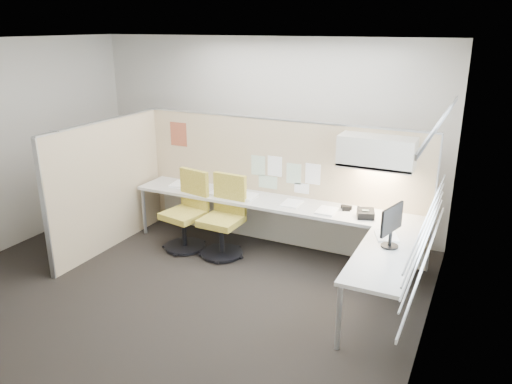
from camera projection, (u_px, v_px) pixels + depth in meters
The scene contains 27 objects.
floor at pixel (184, 283), 6.02m from camera, with size 5.50×4.50×0.01m, color black.
ceiling at pixel (171, 40), 5.12m from camera, with size 5.50×4.50×0.01m, color white.
wall_back at pixel (263, 133), 7.49m from camera, with size 5.50×0.02×2.80m, color beige.
wall_front at pixel (4, 249), 3.65m from camera, with size 5.50×0.02×2.80m, color beige.
wall_left at pixel (7, 146), 6.70m from camera, with size 0.02×4.50×2.80m, color beige.
wall_right at pixel (436, 209), 4.44m from camera, with size 0.02×4.50×2.80m, color beige.
window_pane at pixel (435, 192), 4.40m from camera, with size 0.01×2.80×1.30m, color #A2B1BC.
partition_back at pixel (279, 183), 6.88m from camera, with size 4.10×0.06×1.75m, color tan.
partition_left at pixel (109, 185), 6.78m from camera, with size 0.06×2.20×1.75m, color tan.
desk at pixel (291, 217), 6.40m from camera, with size 4.00×2.07×0.73m.
overhead_bin at pixel (377, 152), 5.94m from camera, with size 0.90×0.36×0.38m, color beige.
task_light_strip at pixel (375, 169), 6.01m from camera, with size 0.60×0.06×0.02m, color #FFEABF.
pinned_papers at pixel (283, 174), 6.77m from camera, with size 1.01×0.00×0.47m.
poster at pixel (179, 134), 7.33m from camera, with size 0.28×0.00×0.35m, color #E94C1D.
chair_left at pixel (187, 213), 6.83m from camera, with size 0.58×0.60×1.06m.
chair_right at pixel (224, 219), 6.63m from camera, with size 0.56×0.56×1.06m.
monitor at pixel (392, 224), 5.16m from camera, with size 0.18×0.43×0.46m.
phone at pixel (365, 214), 6.03m from camera, with size 0.26×0.25×0.12m.
stapler at pixel (346, 207), 6.32m from camera, with size 0.14×0.04×0.05m, color black.
tape_dispenser at pixel (346, 208), 6.26m from camera, with size 0.10×0.06×0.06m, color black.
coat_hook at pixel (53, 161), 5.96m from camera, with size 0.18×0.48×1.42m.
paper_stack_0 at pixel (180, 184), 7.26m from camera, with size 0.23×0.30×0.03m, color white.
paper_stack_1 at pixel (220, 192), 6.93m from camera, with size 0.23×0.30×0.02m, color white.
paper_stack_2 at pixel (247, 197), 6.72m from camera, with size 0.23×0.30×0.04m, color white.
paper_stack_3 at pixel (292, 203), 6.50m from camera, with size 0.23×0.30×0.02m, color white.
paper_stack_4 at pixel (327, 211), 6.23m from camera, with size 0.23×0.30×0.02m, color white.
paper_stack_5 at pixel (386, 236), 5.49m from camera, with size 0.23×0.30×0.02m, color white.
Camera 1 is at (3.11, -4.44, 2.96)m, focal length 35.00 mm.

